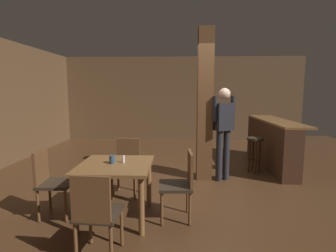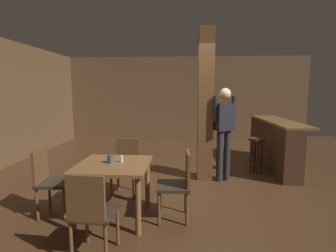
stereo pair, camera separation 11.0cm
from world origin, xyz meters
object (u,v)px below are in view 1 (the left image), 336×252
(dining_table, at_px, (115,173))
(bar_counter, at_px, (271,143))
(chair_north, at_px, (127,164))
(chair_south, at_px, (96,211))
(standing_person, at_px, (224,127))
(salt_shaker, at_px, (124,159))
(bar_stool_near, at_px, (255,147))
(chair_west, at_px, (50,179))
(chair_east, at_px, (181,182))
(napkin_cup, at_px, (112,159))

(dining_table, bearing_deg, bar_counter, 41.73)
(chair_north, relative_size, bar_counter, 0.37)
(chair_south, xyz_separation_m, standing_person, (1.63, 2.42, 0.50))
(salt_shaker, xyz_separation_m, bar_stool_near, (2.27, 1.96, -0.25))
(chair_west, xyz_separation_m, standing_person, (2.52, 1.53, 0.50))
(dining_table, bearing_deg, standing_person, 43.62)
(chair_south, bearing_deg, salt_shaker, 84.81)
(chair_west, bearing_deg, chair_east, -0.62)
(dining_table, distance_m, salt_shaker, 0.21)
(napkin_cup, bearing_deg, chair_west, 179.47)
(chair_west, height_order, chair_south, same)
(chair_east, xyz_separation_m, chair_north, (-0.87, 0.81, 0.00))
(chair_north, bearing_deg, salt_shaker, -81.58)
(standing_person, xyz_separation_m, bar_stool_near, (0.72, 0.45, -0.46))
(chair_east, distance_m, bar_stool_near, 2.51)
(chair_east, bearing_deg, standing_person, 62.98)
(salt_shaker, bearing_deg, bar_stool_near, 40.77)
(standing_person, bearing_deg, chair_west, -148.71)
(dining_table, height_order, chair_east, chair_east)
(napkin_cup, bearing_deg, dining_table, -31.58)
(chair_west, bearing_deg, chair_south, -44.87)
(napkin_cup, bearing_deg, chair_north, 88.29)
(dining_table, height_order, chair_north, chair_north)
(dining_table, bearing_deg, salt_shaker, 33.94)
(chair_south, distance_m, bar_stool_near, 3.71)
(chair_east, xyz_separation_m, chair_west, (-1.73, 0.02, 0.00))
(chair_east, height_order, chair_south, same)
(chair_east, relative_size, bar_stool_near, 1.22)
(chair_north, distance_m, bar_counter, 3.35)
(chair_west, bearing_deg, bar_stool_near, 31.50)
(salt_shaker, relative_size, bar_counter, 0.04)
(napkin_cup, xyz_separation_m, bar_counter, (2.90, 2.52, -0.26))
(chair_north, bearing_deg, standing_person, 23.98)
(chair_east, height_order, bar_stool_near, chair_east)
(chair_south, xyz_separation_m, bar_stool_near, (2.35, 2.87, 0.03))
(chair_east, relative_size, chair_north, 1.00)
(dining_table, distance_m, bar_counter, 3.83)
(napkin_cup, relative_size, bar_stool_near, 0.14)
(chair_west, distance_m, chair_south, 1.26)
(chair_south, relative_size, bar_counter, 0.37)
(standing_person, bearing_deg, salt_shaker, -135.86)
(chair_east, height_order, chair_west, same)
(standing_person, height_order, bar_counter, standing_person)
(chair_south, xyz_separation_m, salt_shaker, (0.08, 0.92, 0.28))
(bar_counter, xyz_separation_m, bar_stool_near, (-0.50, -0.53, 0.01))
(napkin_cup, xyz_separation_m, salt_shaker, (0.14, 0.04, -0.00))
(dining_table, bearing_deg, chair_south, -89.15)
(chair_south, bearing_deg, chair_east, 46.02)
(standing_person, bearing_deg, dining_table, -136.38)
(chair_south, bearing_deg, standing_person, 56.05)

